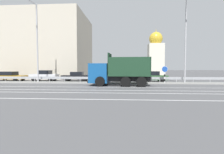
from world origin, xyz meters
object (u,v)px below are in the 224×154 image
at_px(median_road_sign, 165,75).
at_px(street_lamp_1, 36,39).
at_px(parked_car_4, 76,76).
at_px(church_tower, 156,55).
at_px(parked_car_5, 111,76).
at_px(parked_car_2, 10,76).
at_px(dump_truck, 113,74).
at_px(parked_car_3, 44,76).
at_px(street_lamp_2, 186,36).
at_px(parked_car_6, 151,77).

xyz_separation_m(median_road_sign, street_lamp_1, (-15.99, -0.13, 4.43)).
height_order(parked_car_4, church_tower, church_tower).
bearing_deg(parked_car_4, parked_car_5, -92.81).
xyz_separation_m(parked_car_2, church_tower, (24.90, 18.48, 4.51)).
height_order(dump_truck, parked_car_3, dump_truck).
bearing_deg(parked_car_4, church_tower, -42.86).
relative_size(street_lamp_1, church_tower, 0.86).
height_order(street_lamp_2, parked_car_4, street_lamp_2).
relative_size(dump_truck, parked_car_5, 1.65).
relative_size(dump_truck, church_tower, 0.59).
bearing_deg(parked_car_4, parked_car_3, 85.08).
bearing_deg(dump_truck, parked_car_4, 47.27).
distance_m(parked_car_5, parked_car_6, 5.71).
bearing_deg(median_road_sign, parked_car_4, 163.13).
bearing_deg(parked_car_6, parked_car_2, 87.12).
bearing_deg(street_lamp_1, parked_car_6, 11.75).
bearing_deg(parked_car_5, street_lamp_2, -115.78).
relative_size(median_road_sign, street_lamp_1, 0.21).
bearing_deg(parked_car_6, dump_truck, 135.85).
xyz_separation_m(dump_truck, parked_car_5, (-0.68, 6.18, -0.53)).
bearing_deg(parked_car_5, median_road_sign, -122.13).
distance_m(street_lamp_2, parked_car_3, 20.24).
distance_m(median_road_sign, street_lamp_2, 5.24).
height_order(median_road_sign, street_lamp_1, street_lamp_1).
distance_m(street_lamp_1, parked_car_6, 15.84).
distance_m(parked_car_4, parked_car_5, 5.07).
relative_size(parked_car_3, church_tower, 0.34).
relative_size(street_lamp_1, street_lamp_2, 0.96).
xyz_separation_m(parked_car_4, parked_car_6, (10.72, -0.68, 0.04)).
bearing_deg(street_lamp_2, church_tower, 89.05).
distance_m(dump_truck, parked_car_2, 16.98).
relative_size(street_lamp_2, church_tower, 0.90).
bearing_deg(parked_car_5, parked_car_6, -101.58).
bearing_deg(parked_car_5, parked_car_2, 87.38).
bearing_deg(median_road_sign, street_lamp_2, -1.44).
bearing_deg(parked_car_6, parked_car_3, 85.79).
bearing_deg(street_lamp_2, parked_car_2, 171.82).
relative_size(street_lamp_2, parked_car_5, 2.53).
xyz_separation_m(dump_truck, street_lamp_1, (-9.80, 2.31, 4.29)).
xyz_separation_m(parked_car_3, parked_car_4, (4.87, -0.07, -0.09)).
bearing_deg(street_lamp_2, parked_car_3, 168.96).
distance_m(street_lamp_1, church_tower, 29.00).
xyz_separation_m(street_lamp_1, parked_car_5, (9.12, 3.86, -4.82)).
bearing_deg(parked_car_3, church_tower, -49.50).
bearing_deg(median_road_sign, parked_car_6, 112.42).
bearing_deg(dump_truck, parked_car_3, 63.77).
height_order(parked_car_3, church_tower, church_tower).
bearing_deg(parked_car_2, parked_car_3, 96.13).
distance_m(median_road_sign, street_lamp_1, 16.59).
xyz_separation_m(parked_car_3, parked_car_5, (9.94, 0.03, -0.05)).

